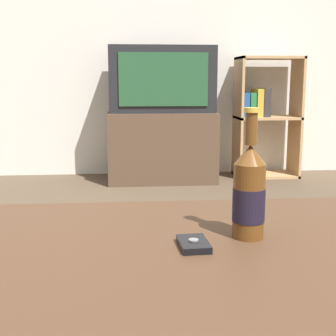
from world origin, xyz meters
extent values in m
cube|color=beige|center=(0.00, 3.02, 1.30)|extent=(8.00, 0.05, 2.60)
cube|color=#422B1C|center=(0.00, 0.00, 0.41)|extent=(1.35, 0.84, 0.04)
cube|color=#4C3828|center=(0.26, 2.72, 0.27)|extent=(0.82, 0.46, 0.53)
cube|color=black|center=(0.26, 2.72, 0.78)|extent=(0.78, 0.36, 0.49)
cube|color=#234C2D|center=(0.26, 2.53, 0.78)|extent=(0.64, 0.01, 0.38)
cube|color=tan|center=(0.88, 2.81, 0.48)|extent=(0.02, 0.30, 0.95)
cube|color=tan|center=(1.35, 2.81, 0.48)|extent=(0.02, 0.30, 0.95)
cube|color=tan|center=(1.11, 2.81, 0.01)|extent=(0.50, 0.30, 0.02)
cube|color=tan|center=(1.11, 2.81, 0.48)|extent=(0.50, 0.30, 0.02)
cube|color=tan|center=(1.11, 2.81, 0.94)|extent=(0.50, 0.30, 0.02)
cube|color=navy|center=(0.92, 2.81, 0.58)|extent=(0.05, 0.21, 0.19)
cube|color=#236B38|center=(0.97, 2.81, 0.58)|extent=(0.04, 0.21, 0.19)
cube|color=#B7932D|center=(1.03, 2.81, 0.59)|extent=(0.05, 0.21, 0.22)
cube|color=#2D2828|center=(1.08, 2.81, 0.60)|extent=(0.06, 0.21, 0.22)
cylinder|color=#563314|center=(0.26, 0.10, 0.52)|extent=(0.07, 0.07, 0.16)
cylinder|color=black|center=(0.26, 0.10, 0.51)|extent=(0.07, 0.07, 0.07)
cone|color=#563314|center=(0.26, 0.10, 0.62)|extent=(0.07, 0.07, 0.04)
cylinder|color=#563314|center=(0.26, 0.10, 0.67)|extent=(0.03, 0.03, 0.07)
cylinder|color=#B79333|center=(0.26, 0.10, 0.71)|extent=(0.03, 0.03, 0.01)
cube|color=black|center=(0.13, 0.04, 0.44)|extent=(0.06, 0.10, 0.01)
cylinder|color=slate|center=(0.13, 0.04, 0.45)|extent=(0.02, 0.02, 0.00)
camera|label=1|loc=(0.00, -0.86, 0.77)|focal=50.00mm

